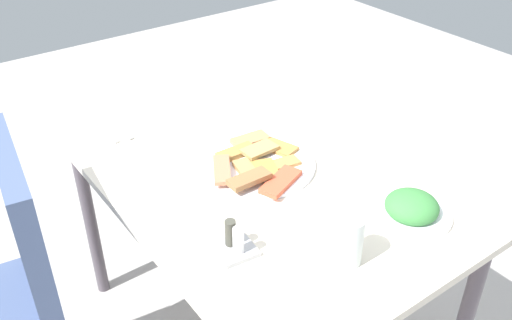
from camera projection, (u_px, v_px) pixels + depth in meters
dining_table at (256, 193)px, 1.62m from camera, size 1.19×0.78×0.70m
pide_platter at (257, 164)px, 1.59m from camera, size 0.34×0.33×0.05m
salad_plate_greens at (411, 208)px, 1.40m from camera, size 0.20×0.20×0.07m
soda_can at (349, 240)px, 1.24m from camera, size 0.09×0.09×0.12m
paper_napkin at (108, 131)px, 1.77m from camera, size 0.17×0.17×0.00m
fork at (113, 128)px, 1.77m from camera, size 0.19×0.06×0.00m
spoon at (102, 132)px, 1.76m from camera, size 0.17×0.04×0.00m
condiment_caddy at (235, 243)px, 1.29m from camera, size 0.10×0.10×0.08m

